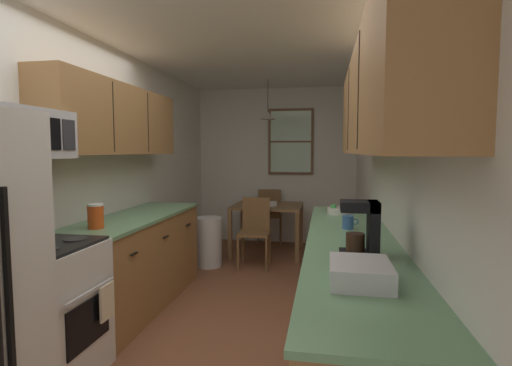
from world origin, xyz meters
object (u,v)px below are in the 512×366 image
Objects in this scene: microwave_over_range at (20,134)px; dining_chair_far at (270,213)px; dining_table at (268,211)px; table_serving_bowl at (272,204)px; dining_chair_near at (255,228)px; mug_by_coffeemaker at (348,222)px; stove_range at (44,311)px; dish_rack at (360,272)px; storage_canister at (96,216)px; fruit_bowl at (339,210)px; trash_bin at (209,242)px; coffee_maker at (365,227)px.

dining_chair_far is at bearing 75.96° from microwave_over_range.
table_serving_bowl reaches higher than dining_table.
dining_chair_near is 2.18m from mug_by_coffeemaker.
stove_range is at bearing -107.81° from dining_chair_near.
table_serving_bowl is at bearing 104.07° from dish_rack.
storage_canister reaches higher than fruit_bowl.
trash_bin is (-0.67, -0.78, -0.30)m from dining_table.
coffee_maker is 2.58× the size of mug_by_coffeemaker.
table_serving_bowl is (-0.92, 3.68, -0.19)m from dish_rack.
trash_bin is at bearing -168.11° from dining_chair_near.
microwave_over_range is 1.81× the size of dish_rack.
dining_table is at bearing 71.02° from storage_canister.
storage_canister is at bearing -150.69° from fruit_bowl.
fruit_bowl is 1.88m from table_serving_bowl.
mug_by_coffeemaker is at bearing -86.24° from fruit_bowl.
mug_by_coffeemaker is 0.56× the size of fruit_bowl.
stove_range is at bearing -89.48° from storage_canister.
table_serving_bowl is at bearing -79.85° from dining_chair_far.
storage_canister is 0.61× the size of coffee_maker.
stove_range is 6.86× the size of table_serving_bowl.
trash_bin is (-0.62, -1.43, -0.18)m from dining_chair_far.
dish_rack is 2.12× the size of table_serving_bowl.
trash_bin is 3.49m from dish_rack.
mug_by_coffeemaker is 2.58m from table_serving_bowl.
dining_table is (1.08, 3.44, -1.00)m from microwave_over_range.
stove_range is at bearing -96.32° from trash_bin.
microwave_over_range is at bearing 179.97° from stove_range.
table_serving_bowl is (-0.99, 3.20, -0.31)m from coffee_maker.
dining_table is at bearing 119.20° from fruit_bowl.
stove_range is at bearing 170.27° from dish_rack.
dining_table is at bearing 83.78° from dining_chair_near.
storage_canister reaches higher than trash_bin.
storage_canister is 2.94m from table_serving_bowl.
dining_table is 4.43× the size of fruit_bowl.
coffee_maker reaches higher than mug_by_coffeemaker.
fruit_bowl is (1.04, -1.08, 0.44)m from dining_chair_near.
table_serving_bowl is (1.04, 3.35, 0.29)m from stove_range.
trash_bin is 2.88× the size of fruit_bowl.
stove_range reaches higher than dish_rack.
storage_canister is at bearing 167.19° from coffee_maker.
mug_by_coffeemaker is at bearing 25.65° from stove_range.
dining_chair_far is 3.35m from mug_by_coffeemaker.
storage_canister is at bearing 154.27° from dish_rack.
trash_bin is 5.14× the size of mug_by_coffeemaker.
microwave_over_range is 0.88m from storage_canister.
microwave_over_range reaches higher than dish_rack.
dish_rack reaches higher than table_serving_bowl.
dish_rack is at bearing -75.16° from dining_table.
stove_range is at bearing -102.54° from dining_chair_far.
dining_chair_near reaches higher than trash_bin.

